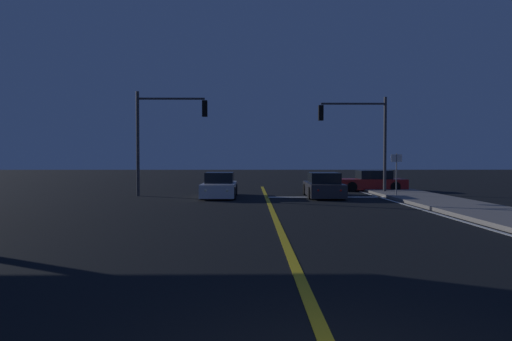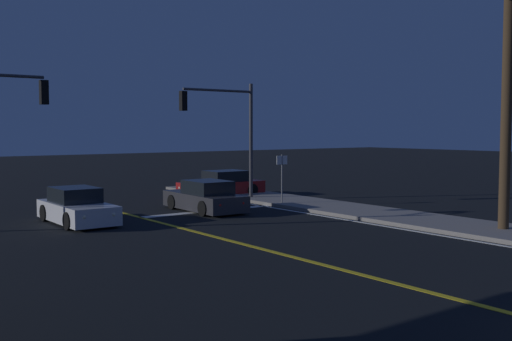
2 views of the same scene
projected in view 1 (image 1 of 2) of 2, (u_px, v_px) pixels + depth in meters
lane_line_center at (277, 221)px, 13.43m from camera, size 0.20×34.75×0.01m
lane_line_edge_right at (462, 221)px, 13.50m from camera, size 0.16×34.75×0.01m
stop_bar at (325, 197)px, 22.18m from camera, size 6.38×0.50×0.01m
car_lead_oncoming_white at (220, 186)px, 22.23m from camera, size 1.83×4.19×1.34m
car_distant_tail_charcoal at (323, 186)px, 22.25m from camera, size 1.99×4.45×1.34m
car_mid_block_red at (371, 182)px, 26.84m from camera, size 4.50×1.95×1.34m
traffic_signal_near_right at (361, 129)px, 24.41m from camera, size 4.08×0.28×5.77m
traffic_signal_far_left at (163, 126)px, 22.87m from camera, size 3.98×0.28×5.85m
street_sign_corner at (396, 168)px, 21.68m from camera, size 0.56×0.10×2.37m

